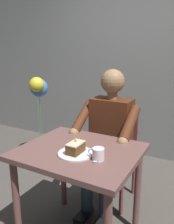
{
  "coord_description": "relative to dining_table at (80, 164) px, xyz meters",
  "views": [
    {
      "loc": [
        -0.77,
        1.28,
        1.42
      ],
      "look_at": [
        -0.01,
        -0.1,
        1.01
      ],
      "focal_mm": 36.56,
      "sensor_mm": 36.0,
      "label": 1
    }
  ],
  "objects": [
    {
      "name": "coffee_cup",
      "position": [
        -0.19,
        0.08,
        0.16
      ],
      "size": [
        0.11,
        0.08,
        0.08
      ],
      "color": "white",
      "rests_on": "dining_table"
    },
    {
      "name": "seated_person",
      "position": [
        0.0,
        -0.5,
        0.03
      ],
      "size": [
        0.53,
        0.58,
        1.28
      ],
      "color": "#512614",
      "rests_on": "ground"
    },
    {
      "name": "cake_slice",
      "position": [
        -0.02,
        0.08,
        0.16
      ],
      "size": [
        0.08,
        0.13,
        0.09
      ],
      "color": "brown",
      "rests_on": "dessert_plate"
    },
    {
      "name": "dessert_spoon",
      "position": [
        -0.19,
        0.09,
        0.12
      ],
      "size": [
        0.03,
        0.14,
        0.01
      ],
      "color": "silver",
      "rests_on": "dining_table"
    },
    {
      "name": "dining_table",
      "position": [
        0.0,
        0.0,
        0.0
      ],
      "size": [
        0.83,
        0.7,
        0.76
      ],
      "color": "brown",
      "rests_on": "ground"
    },
    {
      "name": "balloon_display",
      "position": [
        1.14,
        -0.92,
        0.23
      ],
      "size": [
        0.25,
        0.3,
        1.13
      ],
      "color": "#B2C1C6",
      "rests_on": "ground"
    },
    {
      "name": "cafe_rear_panel",
      "position": [
        0.0,
        -1.79,
        0.86
      ],
      "size": [
        6.4,
        0.12,
        3.0
      ],
      "primitive_type": "cube",
      "color": "gray",
      "rests_on": "ground"
    },
    {
      "name": "chair",
      "position": [
        0.0,
        -0.67,
        -0.13
      ],
      "size": [
        0.42,
        0.42,
        0.92
      ],
      "color": "brown",
      "rests_on": "ground"
    },
    {
      "name": "dessert_plate",
      "position": [
        -0.02,
        0.08,
        0.12
      ],
      "size": [
        0.24,
        0.24,
        0.01
      ],
      "primitive_type": "cylinder",
      "color": "white",
      "rests_on": "dining_table"
    }
  ]
}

